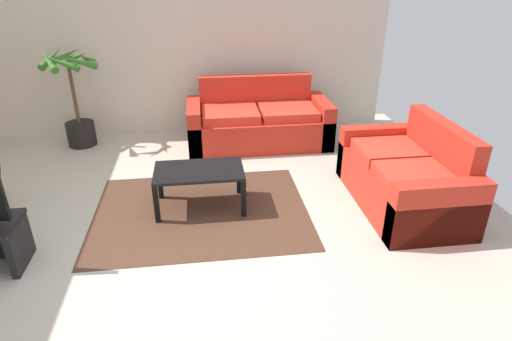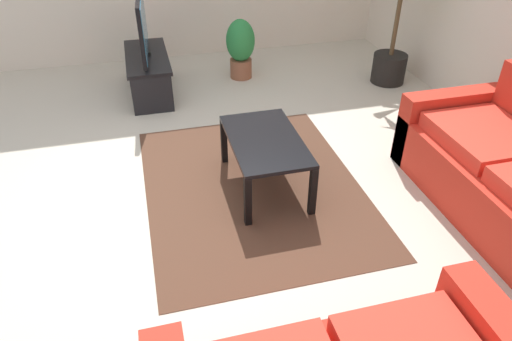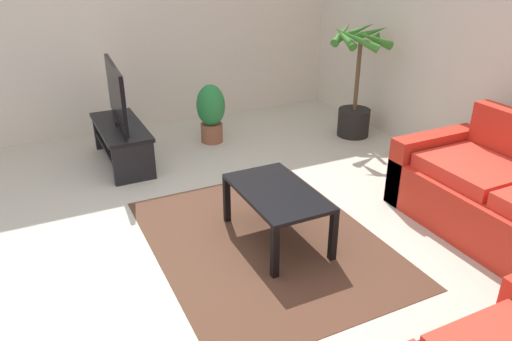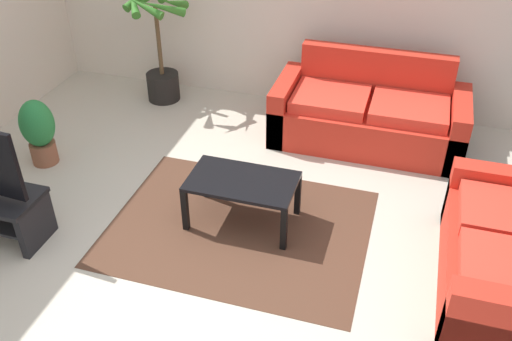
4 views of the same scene
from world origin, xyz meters
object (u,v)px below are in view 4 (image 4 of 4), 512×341
potted_palm (160,54)px  potted_plant_small (38,130)px  coffee_table (242,186)px  couch_main (368,116)px

potted_palm → potted_plant_small: bearing=-109.3°
coffee_table → potted_palm: bearing=130.2°
couch_main → coffee_table: couch_main is taller
couch_main → potted_palm: 2.52m
couch_main → potted_plant_small: bearing=-155.9°
coffee_table → potted_palm: (-1.64, 1.94, 0.21)m
couch_main → potted_plant_small: size_ratio=2.84×
coffee_table → potted_palm: potted_palm is taller
couch_main → potted_plant_small: 3.35m
potted_palm → potted_plant_small: (-0.57, -1.63, -0.21)m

